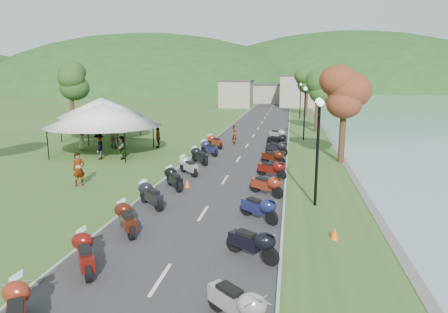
{
  "coord_description": "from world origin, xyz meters",
  "views": [
    {
      "loc": [
        3.73,
        -0.62,
        6.05
      ],
      "look_at": [
        -0.16,
        22.57,
        1.3
      ],
      "focal_mm": 32.0,
      "sensor_mm": 36.0,
      "label": 1
    }
  ],
  "objects_px": {
    "vendor_tent_main": "(104,128)",
    "pedestrian_b": "(114,148)",
    "pedestrian_c": "(100,159)",
    "pedestrian_a": "(80,186)"
  },
  "relations": [
    {
      "from": "vendor_tent_main",
      "to": "pedestrian_b",
      "type": "bearing_deg",
      "value": 98.21
    },
    {
      "from": "pedestrian_b",
      "to": "pedestrian_c",
      "type": "height_order",
      "value": "pedestrian_c"
    },
    {
      "from": "pedestrian_a",
      "to": "pedestrian_c",
      "type": "xyz_separation_m",
      "value": [
        -2.28,
        6.99,
        0.0
      ]
    },
    {
      "from": "pedestrian_a",
      "to": "pedestrian_c",
      "type": "relative_size",
      "value": 0.97
    },
    {
      "from": "pedestrian_a",
      "to": "pedestrian_c",
      "type": "distance_m",
      "value": 7.35
    },
    {
      "from": "vendor_tent_main",
      "to": "pedestrian_a",
      "type": "bearing_deg",
      "value": -72.34
    },
    {
      "from": "pedestrian_b",
      "to": "pedestrian_c",
      "type": "relative_size",
      "value": 0.91
    },
    {
      "from": "vendor_tent_main",
      "to": "pedestrian_b",
      "type": "xyz_separation_m",
      "value": [
        -0.34,
        2.34,
        -2.0
      ]
    },
    {
      "from": "pedestrian_c",
      "to": "vendor_tent_main",
      "type": "bearing_deg",
      "value": 177.61
    },
    {
      "from": "pedestrian_a",
      "to": "pedestrian_b",
      "type": "xyz_separation_m",
      "value": [
        -3.28,
        11.59,
        0.0
      ]
    }
  ]
}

